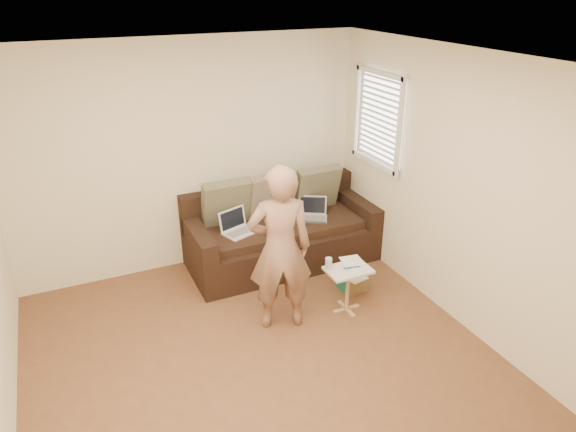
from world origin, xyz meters
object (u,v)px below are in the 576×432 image
object	(u,v)px
sofa	(282,230)
laptop_silver	(313,219)
side_table	(347,290)
drinking_glass	(329,264)
person	(280,249)
laptop_white	(240,233)
striped_box	(352,282)

from	to	relation	value
sofa	laptop_silver	world-z (taller)	sofa
side_table	drinking_glass	xyz separation A→B (m)	(-0.18, 0.09, 0.30)
laptop_silver	drinking_glass	world-z (taller)	laptop_silver
sofa	person	size ratio (longest dim) A/B	1.32
laptop_silver	person	distance (m)	1.40
sofa	laptop_white	size ratio (longest dim) A/B	6.18
laptop_silver	drinking_glass	size ratio (longest dim) A/B	2.82
laptop_white	drinking_glass	bearing A→B (deg)	-82.00
striped_box	side_table	bearing A→B (deg)	-128.80
laptop_silver	drinking_glass	distance (m)	1.10
laptop_white	side_table	bearing A→B (deg)	-76.88
laptop_white	drinking_glass	distance (m)	1.18
person	striped_box	world-z (taller)	person
laptop_white	side_table	size ratio (longest dim) A/B	0.73
sofa	laptop_white	xyz separation A→B (m)	(-0.54, -0.06, 0.10)
sofa	drinking_glass	distance (m)	1.11
sofa	side_table	distance (m)	1.22
laptop_white	sofa	bearing A→B (deg)	-13.42
laptop_white	striped_box	world-z (taller)	laptop_white
striped_box	laptop_white	bearing A→B (deg)	140.32
person	laptop_silver	bearing A→B (deg)	-114.66
laptop_silver	striped_box	bearing A→B (deg)	-55.33
side_table	laptop_silver	bearing A→B (deg)	80.86
side_table	striped_box	distance (m)	0.44
sofa	striped_box	distance (m)	1.04
person	side_table	xyz separation A→B (m)	(0.71, -0.08, -0.59)
sofa	laptop_white	distance (m)	0.55
laptop_silver	striped_box	world-z (taller)	laptop_silver
person	striped_box	bearing A→B (deg)	-150.54
drinking_glass	sofa	bearing A→B (deg)	90.29
person	side_table	bearing A→B (deg)	-170.86
laptop_silver	laptop_white	bearing A→B (deg)	-151.09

